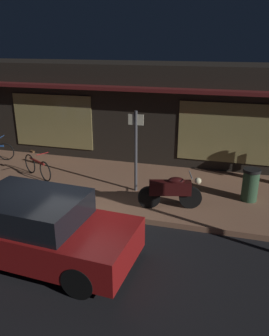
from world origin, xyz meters
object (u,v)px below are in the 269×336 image
object	(u,v)px
motorcycle	(171,191)
trash_bin	(250,185)
bicycle_parked	(37,167)
parked_car_far	(36,228)
sign_post	(136,147)

from	to	relation	value
motorcycle	trash_bin	xyz separation A→B (m)	(2.03, 1.06, -0.03)
bicycle_parked	parked_car_far	size ratio (longest dim) A/B	0.34
bicycle_parked	motorcycle	bearing A→B (deg)	-12.15
bicycle_parked	sign_post	bearing A→B (deg)	-2.55
trash_bin	parked_car_far	xyz separation A→B (m)	(-4.38, -3.83, 0.08)
motorcycle	sign_post	size ratio (longest dim) A/B	0.70
trash_bin	bicycle_parked	bearing A→B (deg)	-179.37
bicycle_parked	trash_bin	size ratio (longest dim) A/B	1.56
sign_post	trash_bin	distance (m)	3.37
bicycle_parked	trash_bin	bearing A→B (deg)	0.63
motorcycle	sign_post	bearing A→B (deg)	145.30
sign_post	bicycle_parked	bearing A→B (deg)	177.45
trash_bin	sign_post	bearing A→B (deg)	-176.04
sign_post	parked_car_far	bearing A→B (deg)	-107.54
sign_post	motorcycle	bearing A→B (deg)	-34.70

